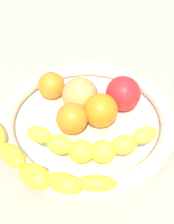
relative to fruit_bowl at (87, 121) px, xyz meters
The scene contains 9 objects.
kitchen_counter 3.92cm from the fruit_bowl, ahead, with size 120.00×120.00×3.00cm, color #A19F8D.
fruit_bowl is the anchor object (origin of this frame).
banana_draped_left 14.89cm from the fruit_bowl, 53.70° to the left, with size 21.53×16.47×5.63cm.
banana_draped_right 8.98cm from the fruit_bowl, 90.63° to the left, with size 22.44×6.85×5.62cm.
orange_front 10.96cm from the fruit_bowl, 52.69° to the right, with size 5.51×5.51×5.51cm, color orange.
orange_mid_left 3.58cm from the fruit_bowl, behind, with size 6.47×6.47×6.47cm, color orange.
orange_mid_right 3.89cm from the fruit_bowl, 24.93° to the left, with size 5.83×5.83×5.83cm, color orange.
peach_blush 5.13cm from the fruit_bowl, 76.85° to the right, with size 7.04×7.04×7.04cm, color #EAA256.
tomato_red 8.85cm from the fruit_bowl, 151.41° to the right, with size 6.88×6.88×6.88cm, color red.
Camera 1 is at (3.70, 42.35, 49.78)cm, focal length 51.92 mm.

